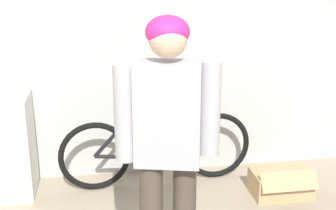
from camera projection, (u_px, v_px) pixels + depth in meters
The scene contains 4 objects.
wall_back at pixel (109, 35), 4.03m from camera, with size 8.00×0.07×2.60m.
person at pixel (168, 131), 2.71m from camera, with size 0.62×0.33×1.65m.
bicycle at pixel (157, 148), 4.11m from camera, with size 1.71×0.46×0.69m.
cardboard_box at pixel (281, 183), 3.97m from camera, with size 0.50×0.37×0.27m.
Camera 1 is at (-0.12, -1.30, 1.95)m, focal length 50.00 mm.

